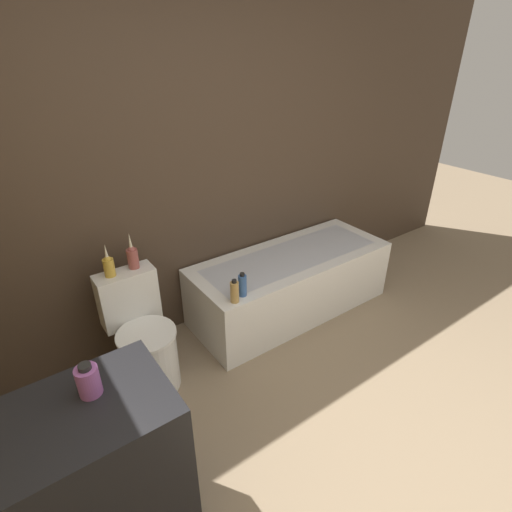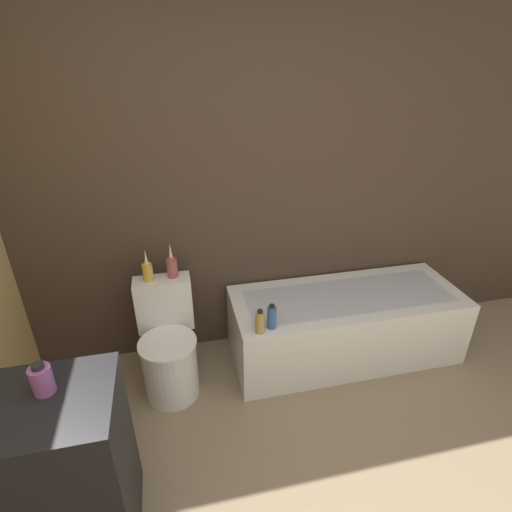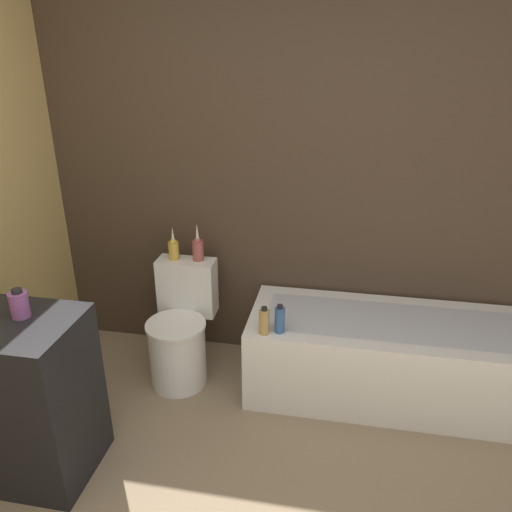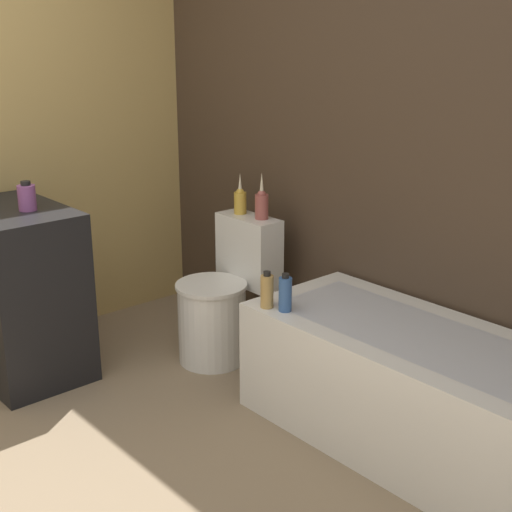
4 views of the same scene
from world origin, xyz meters
TOP-DOWN VIEW (x-y plane):
  - wall_back_tiled at (0.00, 2.06)m, footprint 6.40×0.06m
  - bathtub at (0.69, 1.68)m, footprint 1.69×0.66m
  - toilet at (-0.62, 1.62)m, footprint 0.38×0.53m
  - vanity_counter at (-1.18, 0.73)m, footprint 0.74×0.48m
  - soap_bottle_glass at (-1.08, 0.79)m, footprint 0.09×0.09m
  - vase_gold at (-0.70, 1.81)m, footprint 0.07×0.07m
  - vase_silver at (-0.54, 1.82)m, footprint 0.07×0.07m
  - shampoo_bottle_tall at (-0.04, 1.41)m, footprint 0.06×0.06m
  - shampoo_bottle_short at (0.04, 1.44)m, footprint 0.06×0.06m

SIDE VIEW (x-z plane):
  - bathtub at x=0.69m, z-range 0.00..0.52m
  - toilet at x=-0.62m, z-range -0.06..0.70m
  - vanity_counter at x=-1.18m, z-range 0.00..0.87m
  - shampoo_bottle_tall at x=-0.04m, z-range 0.51..0.68m
  - shampoo_bottle_short at x=0.04m, z-range 0.51..0.69m
  - vase_gold at x=-0.70m, z-range 0.72..0.94m
  - vase_silver at x=-0.54m, z-range 0.72..0.96m
  - soap_bottle_glass at x=-1.08m, z-range 0.87..1.01m
  - wall_back_tiled at x=0.00m, z-range 0.00..2.60m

